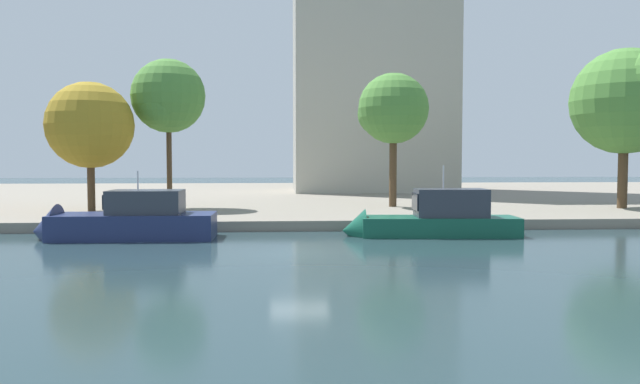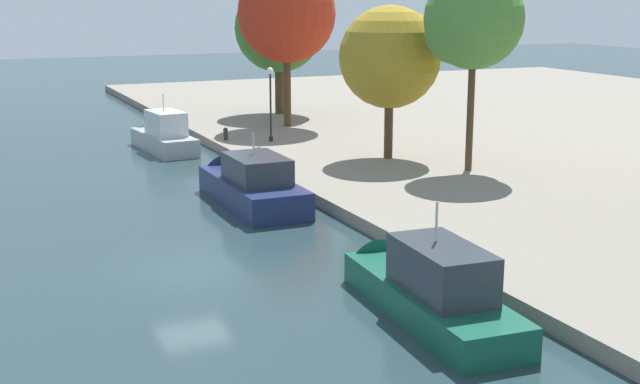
{
  "view_description": "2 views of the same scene",
  "coord_description": "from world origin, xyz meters",
  "views": [
    {
      "loc": [
        -0.83,
        -25.74,
        3.99
      ],
      "look_at": [
        1.31,
        6.47,
        2.27
      ],
      "focal_mm": 34.14,
      "sensor_mm": 36.0,
      "label": 1
    },
    {
      "loc": [
        28.54,
        -7.68,
        9.65
      ],
      "look_at": [
        -1.75,
        5.87,
        1.94
      ],
      "focal_mm": 47.89,
      "sensor_mm": 36.0,
      "label": 2
    }
  ],
  "objects": [
    {
      "name": "lamp_post",
      "position": [
        -21.28,
        11.21,
        3.45
      ],
      "size": [
        0.4,
        0.4,
        4.64
      ],
      "color": "black",
      "rests_on": "dock_promenade"
    },
    {
      "name": "tree_4",
      "position": [
        -26.7,
        14.48,
        8.33
      ],
      "size": [
        6.76,
        6.76,
        11.14
      ],
      "color": "#4C3823",
      "rests_on": "dock_promenade"
    },
    {
      "name": "mooring_bollard_0",
      "position": [
        -22.96,
        8.76,
        1.0
      ],
      "size": [
        0.31,
        0.31,
        0.79
      ],
      "color": "#2D2D33",
      "rests_on": "dock_promenade"
    },
    {
      "name": "ground_plane",
      "position": [
        0.0,
        0.0,
        0.0
      ],
      "size": [
        220.0,
        220.0,
        0.0
      ],
      "primitive_type": "plane",
      "color": "#23383D"
    },
    {
      "name": "tree_0",
      "position": [
        -8.74,
        17.53,
        8.22
      ],
      "size": [
        5.13,
        5.21,
        10.4
      ],
      "color": "#4C3823",
      "rests_on": "dock_promenade"
    },
    {
      "name": "motor_yacht_1",
      "position": [
        -8.73,
        5.29,
        0.68
      ],
      "size": [
        8.98,
        2.9,
        4.4
      ],
      "rotation": [
        0.0,
        0.0,
        3.14
      ],
      "color": "navy",
      "rests_on": "ground_plane"
    },
    {
      "name": "motor_yacht_2",
      "position": [
        7.0,
        5.47,
        0.65
      ],
      "size": [
        9.26,
        2.91,
        4.55
      ],
      "rotation": [
        0.0,
        0.0,
        3.08
      ],
      "color": "#14513D",
      "rests_on": "ground_plane"
    },
    {
      "name": "tree_3",
      "position": [
        -32.78,
        16.34,
        7.19
      ],
      "size": [
        7.0,
        6.74,
        9.93
      ],
      "color": "#4C3823",
      "rests_on": "dock_promenade"
    },
    {
      "name": "motor_yacht_0",
      "position": [
        -24.39,
        4.96,
        0.72
      ],
      "size": [
        7.99,
        2.86,
        4.32
      ],
      "rotation": [
        0.0,
        0.0,
        3.23
      ],
      "color": "#9EA3A8",
      "rests_on": "ground_plane"
    },
    {
      "name": "tree_1",
      "position": [
        -13.18,
        15.42,
        6.45
      ],
      "size": [
        5.67,
        5.67,
        8.51
      ],
      "color": "#4C3823",
      "rests_on": "dock_promenade"
    }
  ]
}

